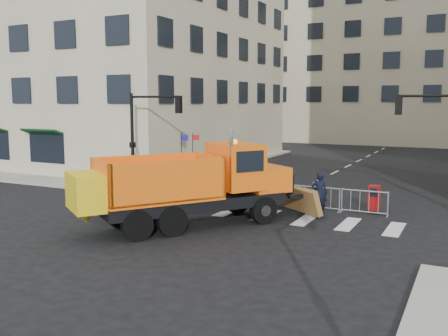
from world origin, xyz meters
The scene contains 12 objects.
ground centered at (0.00, 0.00, 0.00)m, with size 120.00×120.00×0.00m, color black.
sidewalk_back centered at (0.00, 8.50, 0.07)m, with size 64.00×5.00×0.15m, color gray.
building_left centered at (-20.00, 20.00, 13.00)m, with size 24.00×22.00×26.00m, color tan.
building_far centered at (0.00, 52.00, 12.00)m, with size 30.00×18.00×24.00m, color tan.
traffic_light_left centered at (-8.00, 7.50, 2.70)m, with size 0.18×0.18×5.40m, color black.
crowd_barriers centered at (-0.75, 7.60, 0.55)m, with size 12.60×0.60×1.10m, color #9EA0A5, non-canonical shape.
plow_truck centered at (-1.37, 2.25, 1.74)m, with size 7.94×9.79×3.91m.
cop_a centered at (2.72, 6.70, 0.94)m, with size 0.69×0.45×1.89m, color black.
cop_b centered at (0.33, 7.00, 0.89)m, with size 0.87×0.68×1.78m, color black.
cop_c centered at (0.65, 6.03, 0.80)m, with size 0.94×0.39×1.60m, color black.
worker centered at (-7.16, 6.80, 1.04)m, with size 1.14×0.66×1.77m, color #E7F71D.
newspaper_box centered at (4.83, 8.09, 0.70)m, with size 0.45×0.40×1.10m, color maroon.
Camera 1 is at (8.74, -14.44, 4.95)m, focal length 40.00 mm.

